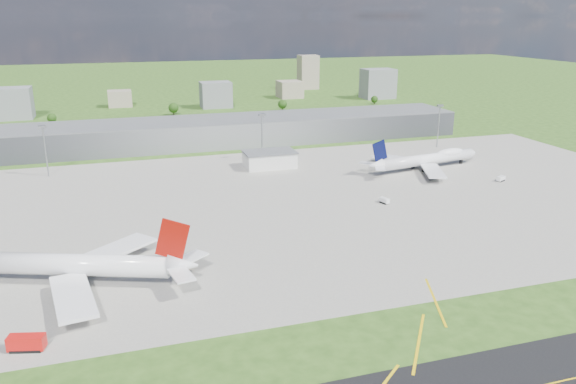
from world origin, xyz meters
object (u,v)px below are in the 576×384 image
object	(u,v)px
airliner_red_twin	(74,266)
van_white_far	(501,179)
tug_yellow	(187,265)
fire_truck	(27,343)
van_white_near	(384,201)
airliner_blue_quad	(427,159)

from	to	relation	value
airliner_red_twin	van_white_far	bearing A→B (deg)	-143.40
airliner_red_twin	tug_yellow	xyz separation A→B (m)	(33.19, 0.93, -4.69)
airliner_red_twin	tug_yellow	bearing A→B (deg)	-157.46
fire_truck	van_white_far	size ratio (longest dim) A/B	1.74
airliner_red_twin	van_white_near	distance (m)	128.56
airliner_blue_quad	van_white_near	world-z (taller)	airliner_blue_quad
airliner_blue_quad	fire_truck	bearing A→B (deg)	-155.86
tug_yellow	van_white_near	xyz separation A→B (m)	(88.91, 39.03, 0.22)
airliner_red_twin	tug_yellow	size ratio (longest dim) A/B	16.82
van_white_near	van_white_far	xyz separation A→B (m)	(69.08, 13.63, 0.03)
van_white_near	van_white_far	distance (m)	70.42
tug_yellow	van_white_near	world-z (taller)	van_white_near
airliner_blue_quad	van_white_near	distance (m)	64.93
fire_truck	van_white_near	bearing A→B (deg)	44.06
fire_truck	tug_yellow	world-z (taller)	fire_truck
airliner_blue_quad	van_white_near	xyz separation A→B (m)	(-46.96, -44.67, -3.93)
tug_yellow	van_white_far	world-z (taller)	van_white_far
van_white_far	van_white_near	bearing A→B (deg)	168.26
tug_yellow	airliner_blue_quad	bearing A→B (deg)	-2.38
van_white_far	tug_yellow	bearing A→B (deg)	175.53
fire_truck	tug_yellow	size ratio (longest dim) A/B	2.05
airliner_red_twin	van_white_near	xyz separation A→B (m)	(122.11, 39.96, -4.46)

